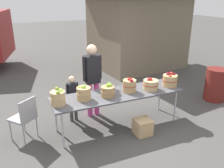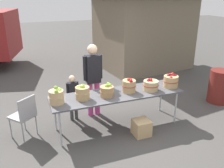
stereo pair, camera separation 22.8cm
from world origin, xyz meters
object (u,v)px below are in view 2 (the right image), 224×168
(apple_basket_red_1, at_px, (151,85))
(apple_basket_green_1, at_px, (82,92))
(apple_basket_green_2, at_px, (107,91))
(apple_basket_red_2, at_px, (171,81))
(apple_basket_green_0, at_px, (57,96))
(folding_chair, at_px, (24,114))
(produce_crate, at_px, (141,128))
(market_table, at_px, (117,95))
(apple_basket_red_0, at_px, (129,86))
(child_customer, at_px, (73,94))
(vendor_adult, at_px, (93,75))
(trash_barrel, at_px, (219,86))

(apple_basket_red_1, bearing_deg, apple_basket_green_1, 177.15)
(apple_basket_green_2, bearing_deg, apple_basket_red_2, -0.46)
(apple_basket_green_1, bearing_deg, apple_basket_green_0, -176.47)
(folding_chair, height_order, produce_crate, folding_chair)
(market_table, bearing_deg, apple_basket_green_1, -179.55)
(produce_crate, bearing_deg, apple_basket_red_0, 97.76)
(produce_crate, bearing_deg, apple_basket_green_0, 163.81)
(apple_basket_green_2, distance_m, produce_crate, 1.00)
(child_customer, distance_m, produce_crate, 1.62)
(vendor_adult, distance_m, produce_crate, 1.55)
(apple_basket_green_2, bearing_deg, trash_barrel, 4.85)
(folding_chair, relative_size, trash_barrel, 1.02)
(market_table, xyz_separation_m, folding_chair, (-1.80, 0.25, -0.21))
(apple_basket_green_1, height_order, apple_basket_red_0, apple_basket_red_0)
(child_customer, xyz_separation_m, produce_crate, (1.11, -1.09, -0.45))
(apple_basket_red_1, relative_size, child_customer, 0.32)
(apple_basket_red_0, relative_size, apple_basket_red_2, 0.91)
(apple_basket_green_0, xyz_separation_m, trash_barrel, (4.11, 0.25, -0.47))
(apple_basket_green_2, relative_size, produce_crate, 0.90)
(apple_basket_green_1, height_order, apple_basket_green_2, apple_basket_green_1)
(apple_basket_green_2, distance_m, apple_basket_red_0, 0.50)
(folding_chair, bearing_deg, vendor_adult, 156.37)
(apple_basket_green_0, xyz_separation_m, apple_basket_red_0, (1.47, 0.04, -0.01))
(apple_basket_green_1, distance_m, apple_basket_green_2, 0.48)
(apple_basket_green_2, xyz_separation_m, apple_basket_red_1, (0.96, -0.02, -0.00))
(apple_basket_red_1, xyz_separation_m, apple_basket_red_2, (0.50, 0.01, 0.03))
(apple_basket_green_1, xyz_separation_m, folding_chair, (-1.08, 0.26, -0.38))
(apple_basket_red_0, xyz_separation_m, apple_basket_red_2, (0.96, -0.06, 0.00))
(apple_basket_red_1, xyz_separation_m, child_customer, (-1.50, 0.69, -0.25))
(market_table, distance_m, apple_basket_green_2, 0.29)
(apple_basket_red_1, height_order, vendor_adult, vendor_adult)
(trash_barrel, bearing_deg, apple_basket_green_2, -175.15)
(apple_basket_green_0, distance_m, apple_basket_green_1, 0.49)
(market_table, height_order, trash_barrel, trash_barrel)
(trash_barrel, bearing_deg, produce_crate, -164.87)
(child_customer, xyz_separation_m, folding_chair, (-1.02, -0.36, -0.10))
(apple_basket_red_1, distance_m, child_customer, 1.67)
(apple_basket_green_2, distance_m, child_customer, 0.89)
(apple_basket_red_0, xyz_separation_m, apple_basket_red_1, (0.46, -0.08, -0.02))
(apple_basket_green_0, relative_size, apple_basket_red_0, 1.03)
(apple_basket_red_0, bearing_deg, folding_chair, 173.02)
(apple_basket_green_1, xyz_separation_m, produce_crate, (1.04, -0.48, -0.73))
(apple_basket_green_1, height_order, vendor_adult, vendor_adult)
(apple_basket_red_0, height_order, apple_basket_red_2, apple_basket_red_2)
(apple_basket_green_2, relative_size, child_customer, 0.28)
(apple_basket_red_2, bearing_deg, apple_basket_red_0, 176.16)
(market_table, distance_m, apple_basket_red_2, 1.23)
(apple_basket_red_1, xyz_separation_m, folding_chair, (-2.52, 0.33, -0.35))
(apple_basket_green_2, xyz_separation_m, produce_crate, (0.57, -0.43, -0.71))
(apple_basket_green_1, distance_m, trash_barrel, 3.65)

